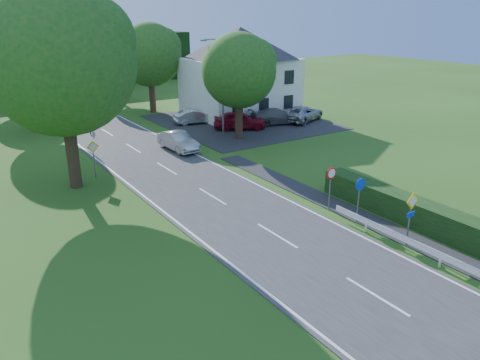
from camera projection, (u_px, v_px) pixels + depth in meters
road at (195, 186)px, 28.34m from camera, size 7.00×80.00×0.04m
parking_pad at (240, 122)px, 44.77m from camera, size 14.00×16.00×0.04m
line_edge_left at (145, 197)px, 26.63m from camera, size 0.12×80.00×0.01m
line_edge_right at (240, 176)px, 30.03m from camera, size 0.12×80.00×0.01m
line_centre at (195, 186)px, 28.33m from camera, size 0.12×80.00×0.01m
tree_main at (64, 90)px, 26.35m from camera, size 9.40×9.40×11.64m
tree_left_far at (30, 82)px, 39.90m from camera, size 7.00×7.00×8.58m
tree_right_far at (151, 68)px, 47.65m from camera, size 7.40×7.40×9.09m
tree_left_back at (12, 71)px, 49.62m from camera, size 6.60×6.60×8.07m
tree_right_back at (115, 69)px, 53.64m from camera, size 6.20×6.20×7.56m
tree_right_mid at (239, 87)px, 37.58m from camera, size 7.00×7.00×8.58m
treeline_right at (90, 59)px, 67.28m from camera, size 30.00×5.00×7.00m
house_white at (240, 71)px, 46.67m from camera, size 10.60×8.40×8.60m
streetlight at (221, 82)px, 38.86m from camera, size 2.03×0.18×8.00m
sign_priority_right at (411, 209)px, 20.59m from camera, size 0.78×0.09×2.59m
sign_roundabout at (360, 191)px, 22.98m from camera, size 0.64×0.08×2.37m
sign_speed_limit at (331, 178)px, 24.50m from camera, size 0.64×0.11×2.37m
sign_priority_left at (93, 152)px, 29.30m from camera, size 0.78×0.09×2.44m
moving_car at (178, 141)px, 35.45m from camera, size 1.70×4.30×1.39m
motorcycle at (91, 128)px, 40.57m from camera, size 1.16×1.78×0.88m
parked_car_red at (240, 120)px, 41.76m from camera, size 5.00×3.89×1.59m
parked_car_silver_a at (195, 116)px, 43.94m from camera, size 4.21×2.15×1.32m
parked_car_grey at (276, 116)px, 43.71m from camera, size 5.41×3.38×1.46m
parked_car_silver_b at (303, 113)px, 44.91m from camera, size 5.72×4.15×1.45m
parasol at (241, 108)px, 46.24m from camera, size 2.39×2.42×1.82m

